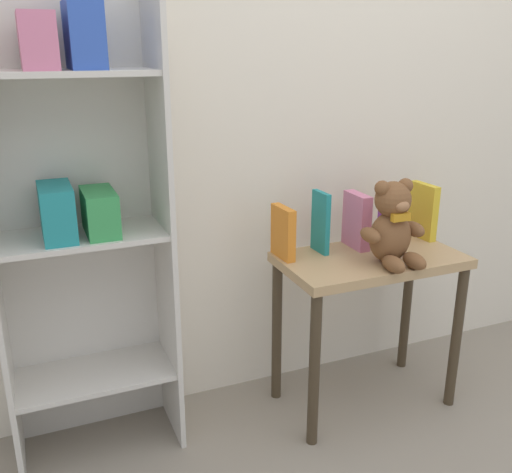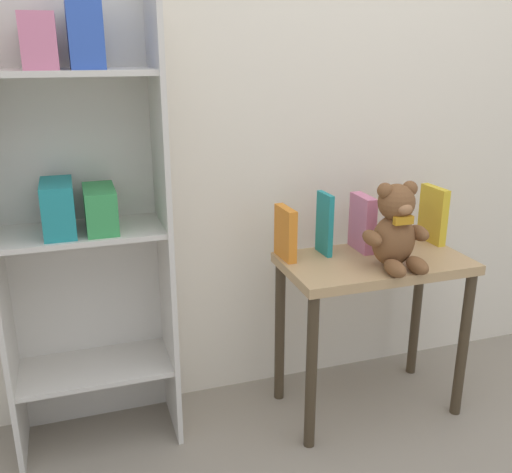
{
  "view_description": "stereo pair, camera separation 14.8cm",
  "coord_description": "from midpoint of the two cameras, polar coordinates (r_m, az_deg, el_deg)",
  "views": [
    {
      "loc": [
        -1.1,
        -0.68,
        1.38
      ],
      "look_at": [
        -0.38,
        1.07,
        0.75
      ],
      "focal_mm": 40.0,
      "sensor_mm": 36.0,
      "label": 1
    },
    {
      "loc": [
        -0.96,
        -0.73,
        1.38
      ],
      "look_at": [
        -0.38,
        1.07,
        0.75
      ],
      "focal_mm": 40.0,
      "sensor_mm": 36.0,
      "label": 2
    }
  ],
  "objects": [
    {
      "name": "book_standing_yellow",
      "position": [
        2.4,
        18.99,
        2.07
      ],
      "size": [
        0.04,
        0.15,
        0.23
      ],
      "primitive_type": "cube",
      "rotation": [
        0.0,
        0.0,
        0.04
      ],
      "color": "gold",
      "rests_on": "display_table"
    },
    {
      "name": "display_table",
      "position": [
        2.22,
        13.52,
        -4.87
      ],
      "size": [
        0.69,
        0.38,
        0.63
      ],
      "color": "tan",
      "rests_on": "ground_plane"
    },
    {
      "name": "book_standing_pink",
      "position": [
        2.23,
        12.47,
        1.31
      ],
      "size": [
        0.05,
        0.14,
        0.21
      ],
      "primitive_type": "cube",
      "rotation": [
        0.0,
        0.0,
        -0.01
      ],
      "color": "#D17093",
      "rests_on": "display_table"
    },
    {
      "name": "book_standing_orange",
      "position": [
        2.1,
        4.98,
        0.32
      ],
      "size": [
        0.04,
        0.14,
        0.19
      ],
      "primitive_type": "cube",
      "rotation": [
        0.0,
        0.0,
        0.05
      ],
      "color": "orange",
      "rests_on": "display_table"
    },
    {
      "name": "wall_back",
      "position": [
        2.3,
        8.9,
        14.98
      ],
      "size": [
        4.8,
        0.06,
        2.5
      ],
      "color": "silver",
      "rests_on": "ground_plane"
    },
    {
      "name": "book_standing_teal",
      "position": [
        2.16,
        8.83,
        1.24
      ],
      "size": [
        0.02,
        0.11,
        0.24
      ],
      "primitive_type": "cube",
      "rotation": [
        0.0,
        0.0,
        0.04
      ],
      "color": "teal",
      "rests_on": "display_table"
    },
    {
      "name": "book_standing_purple",
      "position": [
        2.32,
        15.72,
        1.37
      ],
      "size": [
        0.03,
        0.13,
        0.19
      ],
      "primitive_type": "cube",
      "rotation": [
        0.0,
        0.0,
        0.04
      ],
      "color": "purple",
      "rests_on": "display_table"
    },
    {
      "name": "teddy_bear",
      "position": [
        2.08,
        15.82,
        0.68
      ],
      "size": [
        0.24,
        0.21,
        0.31
      ],
      "color": "brown",
      "rests_on": "display_table"
    },
    {
      "name": "bookshelf_side",
      "position": [
        1.96,
        -15.24,
        3.22
      ],
      "size": [
        0.56,
        0.3,
        1.6
      ],
      "color": "beige",
      "rests_on": "ground_plane"
    }
  ]
}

